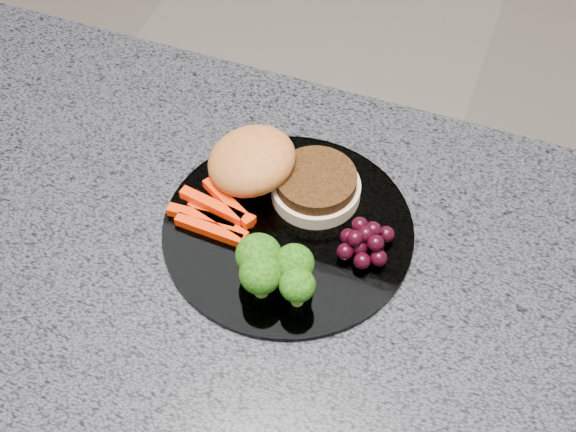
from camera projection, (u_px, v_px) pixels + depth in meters
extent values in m
cube|color=#46464F|center=(339.00, 328.00, 0.78)|extent=(1.20, 0.60, 0.04)
cylinder|color=white|center=(288.00, 230.00, 0.83)|extent=(0.26, 0.26, 0.01)
cylinder|color=beige|center=(316.00, 190.00, 0.85)|extent=(0.10, 0.10, 0.02)
cylinder|color=#43260C|center=(316.00, 180.00, 0.83)|extent=(0.09, 0.09, 0.01)
ellipsoid|color=#C16B30|center=(252.00, 165.00, 0.84)|extent=(0.10, 0.10, 0.05)
cube|color=#F73004|center=(223.00, 210.00, 0.83)|extent=(0.08, 0.02, 0.01)
cube|color=#F73004|center=(218.00, 221.00, 0.83)|extent=(0.07, 0.03, 0.01)
cube|color=#F73004|center=(202.00, 217.00, 0.83)|extent=(0.08, 0.02, 0.01)
cube|color=#F73004|center=(228.00, 203.00, 0.83)|extent=(0.07, 0.05, 0.01)
cube|color=#F73004|center=(212.00, 205.00, 0.83)|extent=(0.08, 0.02, 0.01)
cube|color=#F73004|center=(209.00, 230.00, 0.82)|extent=(0.07, 0.01, 0.01)
cylinder|color=#5D9636|center=(259.00, 269.00, 0.78)|extent=(0.02, 0.02, 0.02)
ellipsoid|color=#113B08|center=(259.00, 255.00, 0.76)|extent=(0.05, 0.05, 0.04)
cylinder|color=#5D9636|center=(294.00, 276.00, 0.78)|extent=(0.01, 0.01, 0.02)
ellipsoid|color=#113B08|center=(294.00, 263.00, 0.76)|extent=(0.04, 0.04, 0.04)
cylinder|color=#5D9636|center=(261.00, 287.00, 0.77)|extent=(0.01, 0.01, 0.02)
ellipsoid|color=#113B08|center=(261.00, 274.00, 0.75)|extent=(0.04, 0.04, 0.04)
cylinder|color=#5D9636|center=(297.00, 297.00, 0.76)|extent=(0.01, 0.01, 0.02)
ellipsoid|color=#113B08|center=(297.00, 285.00, 0.75)|extent=(0.03, 0.03, 0.03)
sphere|color=black|center=(360.00, 247.00, 0.80)|extent=(0.02, 0.02, 0.02)
sphere|color=black|center=(376.00, 244.00, 0.80)|extent=(0.02, 0.02, 0.02)
sphere|color=black|center=(368.00, 233.00, 0.81)|extent=(0.02, 0.02, 0.02)
sphere|color=black|center=(348.00, 237.00, 0.81)|extent=(0.02, 0.02, 0.02)
sphere|color=black|center=(345.00, 252.00, 0.80)|extent=(0.02, 0.02, 0.02)
sphere|color=black|center=(362.00, 261.00, 0.79)|extent=(0.02, 0.02, 0.02)
sphere|color=black|center=(379.00, 258.00, 0.79)|extent=(0.02, 0.02, 0.02)
sphere|color=black|center=(386.00, 234.00, 0.81)|extent=(0.02, 0.02, 0.02)
sphere|color=black|center=(366.00, 234.00, 0.79)|extent=(0.02, 0.02, 0.02)
sphere|color=black|center=(355.00, 238.00, 0.79)|extent=(0.02, 0.02, 0.02)
sphere|color=black|center=(376.00, 243.00, 0.79)|extent=(0.02, 0.02, 0.02)
sphere|color=black|center=(360.00, 225.00, 0.80)|extent=(0.02, 0.02, 0.02)
sphere|color=black|center=(373.00, 229.00, 0.80)|extent=(0.02, 0.02, 0.02)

